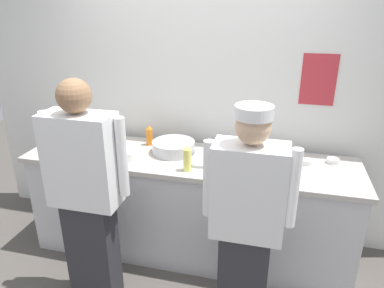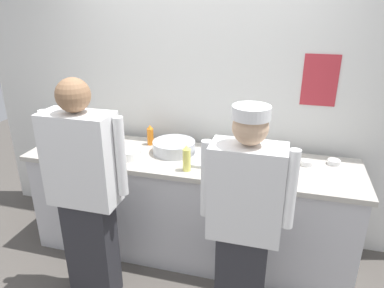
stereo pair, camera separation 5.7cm
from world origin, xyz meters
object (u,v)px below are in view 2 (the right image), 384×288
(plate_stack_front, at_px, (129,153))
(ramekin_yellow_sauce, at_px, (85,144))
(ramekin_orange_sauce, at_px, (334,162))
(plate_stack_rear, at_px, (277,160))
(squeeze_bottle_secondary, at_px, (187,158))
(ramekin_green_sauce, at_px, (70,150))
(chef_center, at_px, (244,221))
(squeeze_bottle_primary, at_px, (150,135))
(mixing_bowl_steel, at_px, (174,147))
(sheet_tray, at_px, (225,161))
(chef_near_left, at_px, (85,191))
(ramekin_red_sauce, at_px, (307,163))

(plate_stack_front, bearing_deg, ramekin_yellow_sauce, 166.24)
(ramekin_orange_sauce, bearing_deg, plate_stack_rear, -164.13)
(squeeze_bottle_secondary, relative_size, ramekin_green_sauce, 2.64)
(chef_center, xyz_separation_m, ramekin_orange_sauce, (0.60, 0.89, 0.09))
(chef_center, xyz_separation_m, ramekin_yellow_sauce, (-1.54, 0.70, 0.09))
(squeeze_bottle_secondary, bearing_deg, plate_stack_rear, 23.76)
(ramekin_yellow_sauce, bearing_deg, squeeze_bottle_secondary, -12.59)
(squeeze_bottle_primary, bearing_deg, mixing_bowl_steel, -24.15)
(plate_stack_front, bearing_deg, squeeze_bottle_primary, 77.44)
(sheet_tray, height_order, squeeze_bottle_secondary, squeeze_bottle_secondary)
(ramekin_orange_sauce, bearing_deg, plate_stack_front, -169.34)
(ramekin_orange_sauce, bearing_deg, ramekin_yellow_sauce, -174.88)
(chef_near_left, relative_size, squeeze_bottle_secondary, 8.10)
(chef_near_left, relative_size, chef_center, 1.06)
(ramekin_green_sauce, bearing_deg, ramekin_orange_sauce, 9.23)
(ramekin_yellow_sauce, bearing_deg, ramekin_orange_sauce, 5.12)
(squeeze_bottle_secondary, height_order, ramekin_green_sauce, squeeze_bottle_secondary)
(mixing_bowl_steel, xyz_separation_m, squeeze_bottle_secondary, (0.20, -0.31, 0.05))
(plate_stack_front, height_order, ramekin_green_sauce, plate_stack_front)
(mixing_bowl_steel, relative_size, squeeze_bottle_primary, 1.95)
(chef_center, distance_m, sheet_tray, 0.75)
(chef_center, relative_size, squeeze_bottle_secondary, 7.64)
(chef_near_left, relative_size, squeeze_bottle_primary, 9.13)
(squeeze_bottle_primary, bearing_deg, sheet_tray, -14.99)
(squeeze_bottle_secondary, bearing_deg, ramekin_red_sauce, 20.66)
(sheet_tray, xyz_separation_m, ramekin_yellow_sauce, (-1.28, -0.00, 0.01))
(plate_stack_rear, bearing_deg, ramekin_orange_sauce, 15.87)
(plate_stack_rear, xyz_separation_m, ramekin_green_sauce, (-1.74, -0.23, -0.01))
(squeeze_bottle_secondary, relative_size, ramekin_red_sauce, 2.54)
(squeeze_bottle_secondary, relative_size, ramekin_orange_sauce, 2.14)
(plate_stack_rear, height_order, ramekin_green_sauce, plate_stack_rear)
(ramekin_green_sauce, height_order, ramekin_orange_sauce, ramekin_green_sauce)
(chef_center, bearing_deg, squeeze_bottle_primary, 137.64)
(mixing_bowl_steel, relative_size, ramekin_green_sauce, 4.57)
(plate_stack_rear, height_order, sheet_tray, plate_stack_rear)
(sheet_tray, xyz_separation_m, ramekin_red_sauce, (0.64, 0.11, 0.01))
(mixing_bowl_steel, distance_m, squeeze_bottle_primary, 0.29)
(sheet_tray, xyz_separation_m, ramekin_orange_sauce, (0.85, 0.19, 0.01))
(chef_near_left, bearing_deg, chef_center, -0.31)
(squeeze_bottle_secondary, bearing_deg, mixing_bowl_steel, 123.42)
(squeeze_bottle_secondary, distance_m, ramekin_green_sauce, 1.08)
(chef_near_left, bearing_deg, squeeze_bottle_secondary, 37.01)
(chef_near_left, xyz_separation_m, plate_stack_rear, (1.28, 0.76, 0.06))
(plate_stack_rear, distance_m, ramekin_orange_sauce, 0.46)
(plate_stack_rear, height_order, mixing_bowl_steel, mixing_bowl_steel)
(plate_stack_front, height_order, ramekin_yellow_sauce, plate_stack_front)
(ramekin_yellow_sauce, distance_m, ramekin_orange_sauce, 2.14)
(sheet_tray, height_order, ramekin_yellow_sauce, ramekin_yellow_sauce)
(mixing_bowl_steel, bearing_deg, sheet_tray, -9.39)
(plate_stack_front, bearing_deg, chef_center, -28.77)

